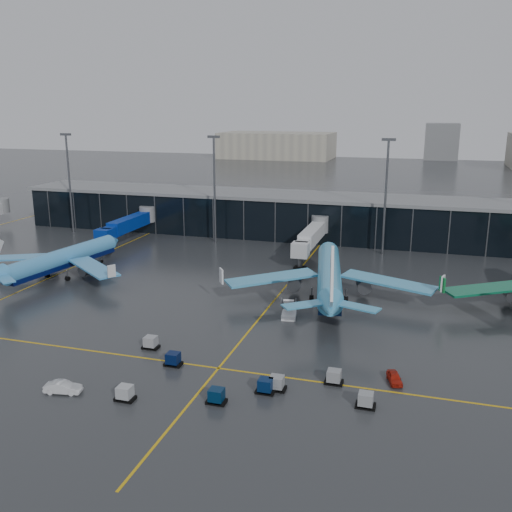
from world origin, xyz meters
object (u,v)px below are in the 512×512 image
(service_van_red, at_px, (394,378))
(airliner_arkefly, at_px, (62,248))
(service_van_white, at_px, (63,387))
(mobile_airstair, at_px, (289,313))
(baggage_carts, at_px, (236,379))
(airliner_klm_near, at_px, (330,261))

(service_van_red, bearing_deg, airliner_arkefly, 141.45)
(service_van_white, bearing_deg, service_van_red, -80.58)
(airliner_arkefly, distance_m, service_van_white, 49.28)
(mobile_airstair, relative_size, service_van_red, 0.98)
(service_van_red, distance_m, service_van_white, 38.96)
(mobile_airstair, xyz_separation_m, service_van_red, (17.20, -17.43, -0.16))
(baggage_carts, bearing_deg, mobile_airstair, 88.00)
(service_van_red, bearing_deg, baggage_carts, -177.48)
(airliner_klm_near, bearing_deg, airliner_arkefly, 172.51)
(airliner_arkefly, distance_m, service_van_red, 69.84)
(service_van_red, relative_size, service_van_white, 0.84)
(baggage_carts, distance_m, mobile_airstair, 23.52)
(airliner_arkefly, xyz_separation_m, service_van_white, (27.92, -40.29, -5.08))
(mobile_airstair, distance_m, service_van_red, 24.49)
(service_van_red, bearing_deg, service_van_white, -175.50)
(baggage_carts, height_order, service_van_white, baggage_carts)
(airliner_arkefly, xyz_separation_m, service_van_red, (64.39, -26.57, -5.17))
(airliner_arkefly, height_order, baggage_carts, airliner_arkefly)
(airliner_klm_near, bearing_deg, service_van_red, -76.18)
(baggage_carts, bearing_deg, airliner_klm_near, 81.79)
(service_van_red, xyz_separation_m, service_van_white, (-36.46, -13.72, 0.09))
(airliner_klm_near, distance_m, service_van_red, 32.34)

